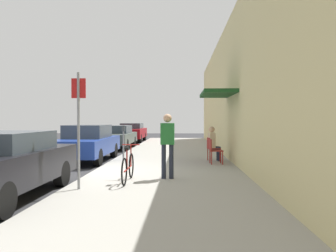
{
  "coord_description": "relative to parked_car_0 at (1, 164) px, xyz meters",
  "views": [
    {
      "loc": [
        2.71,
        -9.54,
        1.68
      ],
      "look_at": [
        2.02,
        6.15,
        1.36
      ],
      "focal_mm": 35.11,
      "sensor_mm": 36.0,
      "label": 1
    }
  ],
  "objects": [
    {
      "name": "parked_car_3",
      "position": [
        0.0,
        17.78,
        -0.01
      ],
      "size": [
        1.8,
        4.4,
        1.39
      ],
      "color": "maroon",
      "rests_on": "ground_plane"
    },
    {
      "name": "bicycle_0",
      "position": [
        2.45,
        1.41,
        -0.26
      ],
      "size": [
        0.46,
        1.71,
        0.9
      ],
      "color": "black",
      "rests_on": "sidewalk_slab"
    },
    {
      "name": "cafe_chair_0",
      "position": [
        4.91,
        4.78,
        -0.12
      ],
      "size": [
        0.47,
        0.47,
        0.87
      ],
      "color": "maroon",
      "rests_on": "sidewalk_slab"
    },
    {
      "name": "street_sign",
      "position": [
        1.5,
        0.48,
        0.9
      ],
      "size": [
        0.32,
        0.06,
        2.6
      ],
      "color": "gray",
      "rests_on": "sidewalk_slab"
    },
    {
      "name": "parking_meter",
      "position": [
        1.55,
        5.74,
        0.14
      ],
      "size": [
        0.12,
        0.1,
        1.32
      ],
      "color": "slate",
      "rests_on": "sidewalk_slab"
    },
    {
      "name": "parked_car_2",
      "position": [
        -0.0,
        12.0,
        -0.04
      ],
      "size": [
        1.8,
        4.4,
        1.33
      ],
      "color": "#47514C",
      "rests_on": "ground_plane"
    },
    {
      "name": "ground_plane",
      "position": [
        1.1,
        2.83,
        -0.74
      ],
      "size": [
        60.0,
        60.0,
        0.0
      ],
      "primitive_type": "plane",
      "color": "#2D2D30"
    },
    {
      "name": "parked_car_0",
      "position": [
        0.0,
        0.0,
        0.0
      ],
      "size": [
        1.8,
        4.4,
        1.41
      ],
      "color": "black",
      "rests_on": "ground_plane"
    },
    {
      "name": "cafe_chair_1",
      "position": [
        4.91,
        5.66,
        -0.12
      ],
      "size": [
        0.49,
        0.49,
        0.87
      ],
      "color": "maroon",
      "rests_on": "sidewalk_slab"
    },
    {
      "name": "seated_patron_1",
      "position": [
        4.97,
        5.67,
        0.07
      ],
      "size": [
        0.46,
        0.4,
        1.29
      ],
      "color": "#232838",
      "rests_on": "sidewalk_slab"
    },
    {
      "name": "building_facade",
      "position": [
        5.75,
        4.83,
        2.05
      ],
      "size": [
        1.4,
        32.0,
        5.58
      ],
      "color": "beige",
      "rests_on": "ground_plane"
    },
    {
      "name": "parked_car_1",
      "position": [
        -0.0,
        6.25,
        0.0
      ],
      "size": [
        1.8,
        4.4,
        1.45
      ],
      "color": "navy",
      "rests_on": "ground_plane"
    },
    {
      "name": "sidewalk_slab",
      "position": [
        3.35,
        4.83,
        -0.68
      ],
      "size": [
        4.5,
        32.0,
        0.12
      ],
      "primitive_type": "cube",
      "color": "#9E9B93",
      "rests_on": "ground_plane"
    },
    {
      "name": "pedestrian_standing",
      "position": [
        3.42,
        1.87,
        0.38
      ],
      "size": [
        0.36,
        0.22,
        1.7
      ],
      "color": "#232838",
      "rests_on": "sidewalk_slab"
    }
  ]
}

